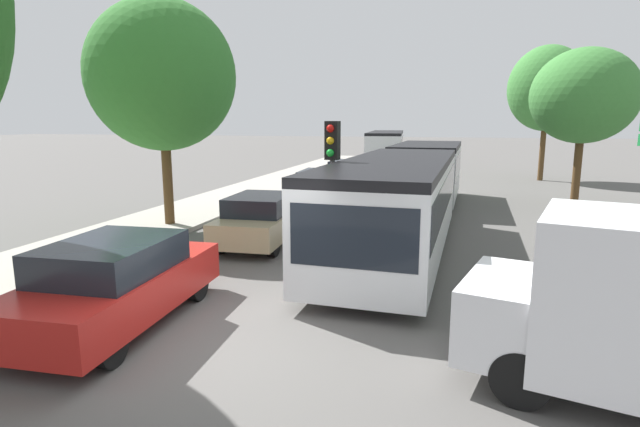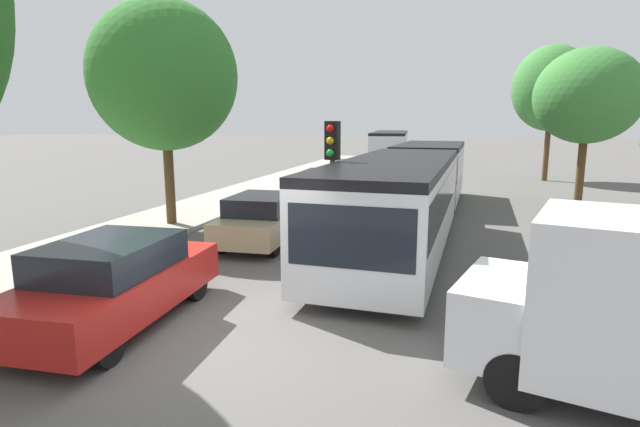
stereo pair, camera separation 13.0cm
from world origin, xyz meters
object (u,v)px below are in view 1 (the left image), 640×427
articulated_bus (412,184)px  traffic_light (332,160)px  city_bus_rear (386,145)px  queued_car_tan (262,219)px  tree_right_far (548,91)px  queued_car_navy (346,173)px  tree_left_mid (164,80)px  queued_car_graphite (322,188)px  tree_right_mid (585,99)px  queued_car_red (116,282)px

articulated_bus → traffic_light: traffic_light is taller
city_bus_rear → traffic_light: (2.44, -29.88, 1.04)m
queued_car_tan → tree_right_far: 21.38m
queued_car_navy → tree_left_mid: 12.40m
tree_left_mid → queued_car_graphite: bearing=55.2°
tree_left_mid → city_bus_rear: bearing=82.6°
queued_car_tan → tree_right_mid: bearing=-51.3°
queued_car_navy → tree_right_mid: (10.10, -3.85, 3.54)m
queued_car_tan → queued_car_navy: queued_car_tan is taller
queued_car_tan → queued_car_navy: bearing=-1.8°
city_bus_rear → traffic_light: traffic_light is taller
queued_car_graphite → queued_car_navy: size_ratio=1.04×
articulated_bus → queued_car_navy: 10.14m
queued_car_navy → traffic_light: 14.23m
tree_right_mid → tree_right_far: size_ratio=0.82×
queued_car_navy → traffic_light: bearing=-172.4°
queued_car_navy → tree_right_far: tree_right_far is taller
queued_car_tan → tree_right_mid: size_ratio=0.66×
queued_car_graphite → tree_right_far: 16.04m
traffic_light → tree_left_mid: 6.87m
articulated_bus → queued_car_tan: 5.14m
queued_car_navy → queued_car_graphite: bearing=179.6°
queued_car_navy → tree_right_mid: bearing=-113.4°
tree_right_far → queued_car_navy: bearing=-151.0°
traffic_light → tree_right_far: 21.30m
queued_car_navy → articulated_bus: bearing=-158.9°
queued_car_navy → tree_left_mid: size_ratio=0.57×
articulated_bus → traffic_light: 5.00m
tree_left_mid → tree_right_far: size_ratio=0.94×
city_bus_rear → tree_right_far: bearing=-139.5°
tree_right_far → tree_right_mid: bearing=-91.5°
tree_right_far → queued_car_graphite: bearing=-130.9°
traffic_light → tree_right_far: tree_right_far is taller
city_bus_rear → tree_right_far: tree_right_far is taller
articulated_bus → tree_right_mid: size_ratio=2.71×
city_bus_rear → queued_car_red: bearing=175.1°
articulated_bus → queued_car_graphite: (-3.83, 3.33, -0.69)m
tree_right_mid → traffic_light: bearing=-127.1°
traffic_light → tree_right_mid: size_ratio=0.55×
traffic_light → tree_left_mid: size_ratio=0.48×
articulated_bus → city_bus_rear: bearing=-168.4°
tree_left_mid → tree_right_far: (13.81, 16.97, 0.40)m
queued_car_graphite → traffic_light: size_ratio=1.24×
articulated_bus → queued_car_navy: articulated_bus is taller
queued_car_red → queued_car_graphite: (0.34, 12.58, -0.02)m
city_bus_rear → queued_car_graphite: bearing=175.9°
articulated_bus → queued_car_tan: bearing=-47.1°
queued_car_red → tree_right_far: tree_right_far is taller
queued_car_tan → queued_car_navy: size_ratio=1.00×
city_bus_rear → queued_car_tan: 28.56m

